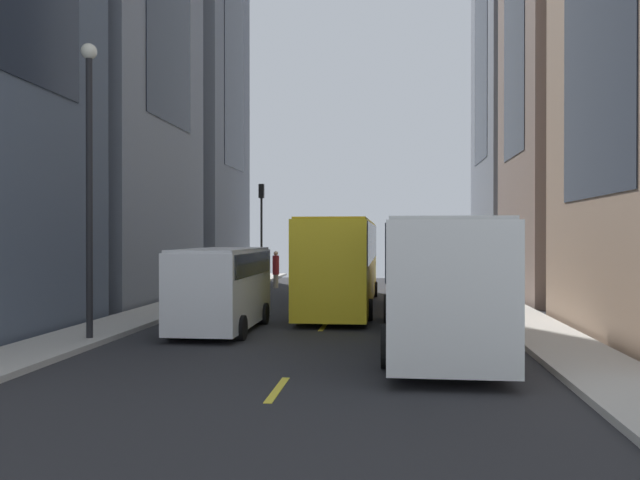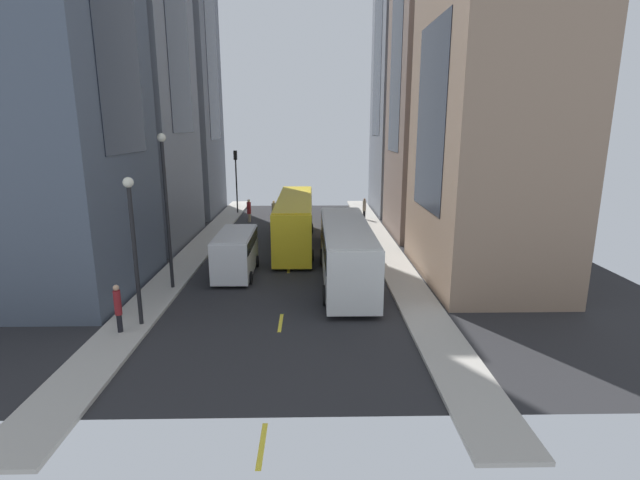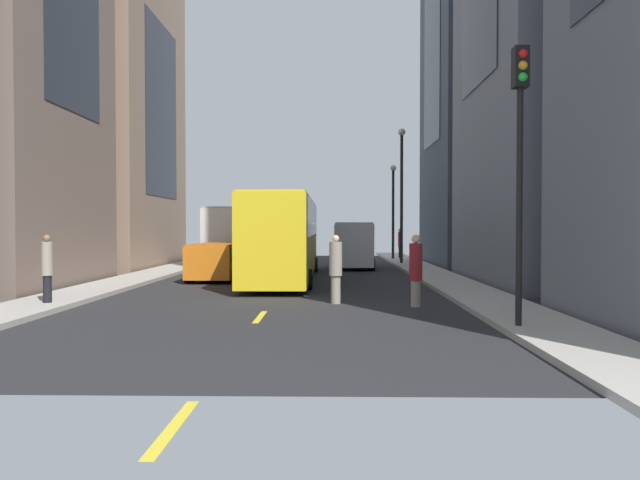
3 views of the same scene
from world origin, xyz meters
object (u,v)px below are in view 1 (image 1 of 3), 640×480
(city_bus_white, at_px, (433,270))
(traffic_light_near_corner, at_px, (262,214))
(streetcar_yellow, at_px, (343,256))
(car_orange_0, at_px, (415,284))
(pedestrian_waiting_curb, at_px, (466,268))
(pedestrian_crossing_mid, at_px, (276,269))
(pedestrian_crossing_near, at_px, (315,270))
(delivery_van_white, at_px, (222,283))

(city_bus_white, height_order, traffic_light_near_corner, traffic_light_near_corner)
(streetcar_yellow, bearing_deg, traffic_light_near_corner, -64.43)
(city_bus_white, distance_m, car_orange_0, 9.06)
(city_bus_white, bearing_deg, pedestrian_waiting_curb, -99.60)
(pedestrian_crossing_mid, height_order, pedestrian_crossing_near, pedestrian_crossing_mid)
(streetcar_yellow, xyz_separation_m, car_orange_0, (-2.99, -0.46, -1.18))
(delivery_van_white, bearing_deg, streetcar_yellow, -114.56)
(city_bus_white, bearing_deg, delivery_van_white, -12.14)
(pedestrian_crossing_mid, height_order, pedestrian_waiting_curb, same)
(car_orange_0, relative_size, pedestrian_crossing_mid, 1.97)
(delivery_van_white, distance_m, pedestrian_crossing_near, 15.40)
(pedestrian_crossing_near, height_order, pedestrian_waiting_curb, pedestrian_waiting_curb)
(streetcar_yellow, bearing_deg, pedestrian_waiting_curb, -123.59)
(streetcar_yellow, distance_m, traffic_light_near_corner, 14.59)
(streetcar_yellow, xyz_separation_m, pedestrian_waiting_curb, (-6.16, -9.28, -0.93))
(delivery_van_white, height_order, car_orange_0, delivery_van_white)
(car_orange_0, relative_size, pedestrian_waiting_curb, 2.12)
(car_orange_0, bearing_deg, pedestrian_crossing_mid, -48.20)
(streetcar_yellow, distance_m, delivery_van_white, 7.89)
(pedestrian_waiting_curb, bearing_deg, pedestrian_crossing_mid, 32.99)
(delivery_van_white, xyz_separation_m, traffic_light_near_corner, (2.95, -20.16, 2.90))
(city_bus_white, distance_m, delivery_van_white, 6.58)
(delivery_van_white, relative_size, pedestrian_crossing_mid, 2.49)
(pedestrian_crossing_mid, relative_size, pedestrian_crossing_near, 1.01)
(city_bus_white, height_order, pedestrian_crossing_near, city_bus_white)
(streetcar_yellow, height_order, traffic_light_near_corner, traffic_light_near_corner)
(streetcar_yellow, relative_size, pedestrian_crossing_mid, 6.36)
(pedestrian_crossing_mid, bearing_deg, delivery_van_white, -47.78)
(delivery_van_white, bearing_deg, city_bus_white, 167.86)
(delivery_van_white, xyz_separation_m, car_orange_0, (-6.26, -7.62, -0.56))
(delivery_van_white, distance_m, pedestrian_waiting_curb, 18.95)
(city_bus_white, distance_m, streetcar_yellow, 9.10)
(pedestrian_crossing_mid, bearing_deg, car_orange_0, -10.46)
(pedestrian_waiting_curb, bearing_deg, delivery_van_white, 90.97)
(car_orange_0, relative_size, traffic_light_near_corner, 0.68)
(delivery_van_white, distance_m, pedestrian_crossing_mid, 16.08)
(city_bus_white, xyz_separation_m, delivery_van_white, (6.42, -1.38, -0.50))
(streetcar_yellow, relative_size, delivery_van_white, 2.56)
(car_orange_0, relative_size, pedestrian_crossing_near, 1.99)
(city_bus_white, xyz_separation_m, pedestrian_waiting_curb, (-3.01, -17.82, -0.81))
(pedestrian_crossing_mid, relative_size, traffic_light_near_corner, 0.34)
(city_bus_white, relative_size, car_orange_0, 2.74)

